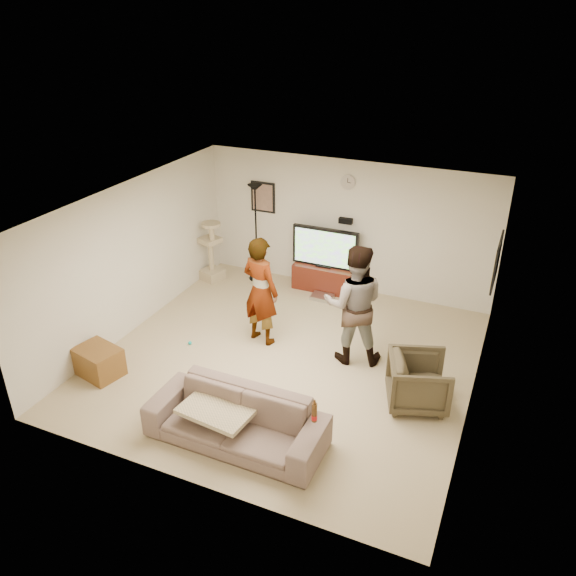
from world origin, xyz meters
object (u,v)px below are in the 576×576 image
at_px(person_right, 354,305).
at_px(armchair, 418,382).
at_px(person_left, 261,291).
at_px(beer_bottle, 314,412).
at_px(floor_lamp, 256,233).
at_px(sofa, 236,420).
at_px(side_table, 99,362).
at_px(tv, 325,248).
at_px(tv_stand, 324,278).
at_px(cat_tree, 211,251).

bearing_deg(person_right, armchair, 131.72).
bearing_deg(person_right, person_left, -14.22).
bearing_deg(armchair, beer_bottle, 132.93).
height_order(floor_lamp, sofa, floor_lamp).
xyz_separation_m(floor_lamp, side_table, (-0.70, -3.86, -0.75)).
height_order(floor_lamp, person_left, floor_lamp).
xyz_separation_m(tv, person_left, (-0.30, -2.14, 0.03)).
relative_size(tv_stand, tv, 0.92).
height_order(tv_stand, armchair, armchair).
xyz_separation_m(person_right, beer_bottle, (0.29, -2.36, -0.16)).
bearing_deg(tv_stand, floor_lamp, -175.81).
distance_m(cat_tree, side_table, 3.51).
xyz_separation_m(cat_tree, beer_bottle, (3.71, -3.94, 0.17)).
bearing_deg(cat_tree, person_right, -24.85).
relative_size(person_right, armchair, 2.35).
bearing_deg(tv, person_right, -59.47).
bearing_deg(floor_lamp, person_left, -61.81).
distance_m(tv, cat_tree, 2.27).
relative_size(cat_tree, armchair, 1.52).
xyz_separation_m(person_left, person_right, (1.51, 0.08, 0.05)).
relative_size(person_left, side_table, 2.76).
bearing_deg(tv, beer_bottle, -71.22).
bearing_deg(tv_stand, sofa, -83.98).
height_order(floor_lamp, beer_bottle, floor_lamp).
xyz_separation_m(cat_tree, sofa, (2.67, -3.94, -0.28)).
height_order(tv_stand, person_left, person_left).
height_order(tv, floor_lamp, floor_lamp).
bearing_deg(floor_lamp, person_right, -36.95).
height_order(tv, side_table, tv).
relative_size(sofa, armchair, 2.79).
xyz_separation_m(person_right, armchair, (1.17, -0.71, -0.58)).
distance_m(floor_lamp, beer_bottle, 5.20).
bearing_deg(tv, side_table, -117.75).
bearing_deg(armchair, cat_tree, 44.61).
bearing_deg(tv, person_left, -97.94).
bearing_deg(cat_tree, armchair, -26.54).
bearing_deg(person_right, tv, -76.55).
xyz_separation_m(tv, person_right, (1.21, -2.06, 0.08)).
bearing_deg(beer_bottle, tv_stand, 108.78).
bearing_deg(tv, tv_stand, 0.00).
distance_m(tv_stand, cat_tree, 2.29).
relative_size(tv_stand, beer_bottle, 4.69).
distance_m(beer_bottle, armchair, 1.92).
bearing_deg(floor_lamp, tv_stand, 4.19).
xyz_separation_m(floor_lamp, person_left, (1.09, -2.03, -0.07)).
xyz_separation_m(tv_stand, floor_lamp, (-1.39, -0.10, 0.72)).
xyz_separation_m(cat_tree, person_left, (1.91, -1.66, 0.29)).
bearing_deg(tv_stand, person_left, -97.94).
bearing_deg(sofa, tv, 96.42).
bearing_deg(floor_lamp, beer_bottle, -56.20).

